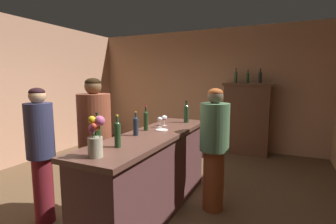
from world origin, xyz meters
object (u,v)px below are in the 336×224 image
(wine_bottle_riesling, at_px, (136,125))
(display_bottle_left, at_px, (236,76))
(wine_bottle_malbec, at_px, (97,131))
(wine_bottle_syrah, at_px, (117,133))
(wine_glass_mid, at_px, (164,118))
(display_bottle_midleft, at_px, (248,77))
(bartender, at_px, (214,145))
(patron_tall, at_px, (41,150))
(wine_glass_front, at_px, (160,120))
(display_cabinet, at_px, (246,117))
(wine_bottle_chardonnay, at_px, (186,113))
(flower_arrangement, at_px, (96,136))
(display_bottle_center, at_px, (260,77))
(bar_counter, at_px, (153,173))
(wine_bottle_pinot, at_px, (146,120))
(cheese_plate, at_px, (162,130))
(patron_redhead, at_px, (95,142))

(wine_bottle_riesling, height_order, display_bottle_left, display_bottle_left)
(wine_bottle_malbec, relative_size, wine_bottle_syrah, 1.05)
(wine_glass_mid, distance_m, display_bottle_midleft, 2.77)
(wine_bottle_malbec, height_order, wine_glass_mid, wine_bottle_malbec)
(wine_glass_mid, bearing_deg, wine_bottle_malbec, -95.91)
(bartender, bearing_deg, wine_bottle_malbec, 60.53)
(patron_tall, bearing_deg, wine_glass_front, 15.50)
(display_cabinet, bearing_deg, wine_glass_mid, -107.27)
(wine_bottle_chardonnay, height_order, flower_arrangement, flower_arrangement)
(patron_tall, bearing_deg, display_bottle_center, 28.50)
(wine_bottle_riesling, bearing_deg, display_bottle_left, 80.09)
(bar_counter, relative_size, wine_bottle_chardonnay, 7.22)
(wine_bottle_malbec, xyz_separation_m, wine_bottle_chardonnay, (0.32, 1.63, 0.00))
(wine_glass_front, relative_size, flower_arrangement, 0.41)
(bar_counter, height_order, display_cabinet, display_cabinet)
(wine_bottle_pinot, bearing_deg, display_bottle_center, 69.34)
(wine_bottle_malbec, xyz_separation_m, wine_glass_mid, (0.13, 1.26, -0.04))
(wine_bottle_syrah, relative_size, wine_glass_front, 2.20)
(wine_bottle_riesling, bearing_deg, flower_arrangement, -80.87)
(wine_bottle_chardonnay, distance_m, wine_bottle_riesling, 1.10)
(wine_bottle_chardonnay, bearing_deg, flower_arrangement, -92.75)
(display_bottle_midleft, height_order, patron_tall, display_bottle_midleft)
(wine_bottle_chardonnay, bearing_deg, bar_counter, -96.28)
(flower_arrangement, xyz_separation_m, bartender, (0.66, 1.40, -0.35))
(flower_arrangement, xyz_separation_m, cheese_plate, (0.02, 1.22, -0.18))
(display_cabinet, relative_size, bartender, 1.02)
(wine_glass_front, distance_m, patron_redhead, 0.90)
(flower_arrangement, bearing_deg, wine_bottle_malbec, 128.78)
(wine_bottle_malbec, xyz_separation_m, patron_tall, (-0.83, -0.00, -0.29))
(cheese_plate, relative_size, display_bottle_midleft, 0.52)
(display_cabinet, xyz_separation_m, cheese_plate, (-0.69, -2.90, 0.19))
(wine_bottle_chardonnay, relative_size, cheese_plate, 2.10)
(wine_bottle_chardonnay, xyz_separation_m, display_bottle_left, (0.35, 2.20, 0.57))
(display_cabinet, distance_m, display_bottle_left, 0.95)
(wine_bottle_malbec, xyz_separation_m, display_bottle_center, (1.18, 3.84, 0.56))
(wine_bottle_pinot, relative_size, wine_glass_mid, 2.15)
(display_bottle_center, bearing_deg, display_bottle_left, 180.00)
(wine_glass_front, bearing_deg, cheese_plate, -56.40)
(wine_bottle_syrah, bearing_deg, flower_arrangement, -86.56)
(cheese_plate, bearing_deg, wine_bottle_malbec, -104.54)
(display_bottle_center, height_order, patron_tall, display_bottle_center)
(wine_glass_mid, bearing_deg, display_bottle_left, 78.25)
(flower_arrangement, height_order, patron_tall, patron_tall)
(display_cabinet, height_order, wine_bottle_malbec, display_cabinet)
(wine_bottle_riesling, bearing_deg, patron_redhead, -165.07)
(patron_tall, bearing_deg, cheese_plate, 7.39)
(cheese_plate, bearing_deg, wine_glass_mid, 109.87)
(wine_bottle_chardonnay, height_order, display_bottle_midleft, display_bottle_midleft)
(wine_glass_mid, bearing_deg, bartender, -10.14)
(wine_glass_mid, height_order, patron_redhead, patron_redhead)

